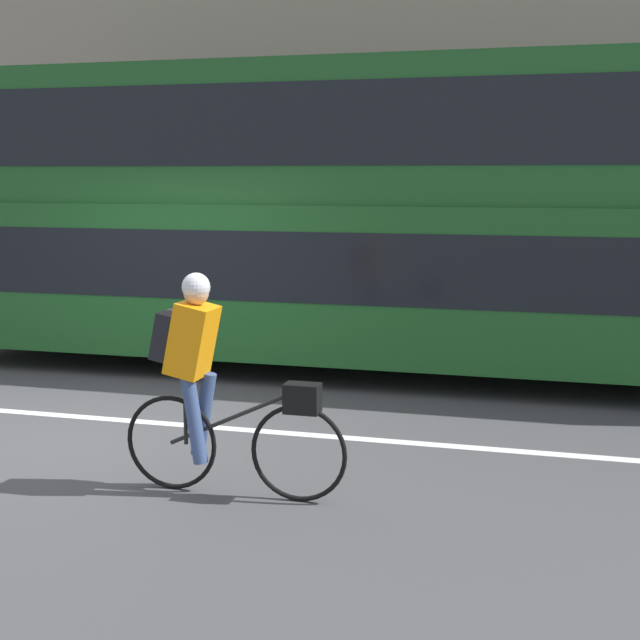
# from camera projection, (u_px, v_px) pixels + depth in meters

# --- Properties ---
(ground_plane) EXTENTS (80.00, 80.00, 0.00)m
(ground_plane) POSITION_uv_depth(u_px,v_px,m) (102.00, 428.00, 8.55)
(ground_plane) COLOR #424244
(road_center_line) EXTENTS (50.00, 0.14, 0.01)m
(road_center_line) POSITION_uv_depth(u_px,v_px,m) (116.00, 420.00, 8.82)
(road_center_line) COLOR silver
(road_center_line) RESTS_ON ground_plane
(sidewalk_curb) EXTENTS (60.00, 2.05, 0.12)m
(sidewalk_curb) POSITION_uv_depth(u_px,v_px,m) (285.00, 323.00, 14.15)
(sidewalk_curb) COLOR #A8A399
(sidewalk_curb) RESTS_ON ground_plane
(building_facade) EXTENTS (60.00, 0.30, 8.45)m
(building_facade) POSITION_uv_depth(u_px,v_px,m) (305.00, 62.00, 14.59)
(building_facade) COLOR gray
(building_facade) RESTS_ON ground_plane
(bus) EXTENTS (11.26, 2.61, 3.66)m
(bus) POSITION_uv_depth(u_px,v_px,m) (392.00, 206.00, 10.71)
(bus) COLOR black
(bus) RESTS_ON ground_plane
(cyclist_on_bike) EXTENTS (1.76, 0.32, 1.69)m
(cyclist_on_bike) POSITION_uv_depth(u_px,v_px,m) (210.00, 377.00, 6.67)
(cyclist_on_bike) COLOR black
(cyclist_on_bike) RESTS_ON ground_plane
(trash_bin) EXTENTS (0.56, 0.56, 0.81)m
(trash_bin) POSITION_uv_depth(u_px,v_px,m) (296.00, 296.00, 13.92)
(trash_bin) COLOR #515156
(trash_bin) RESTS_ON sidewalk_curb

